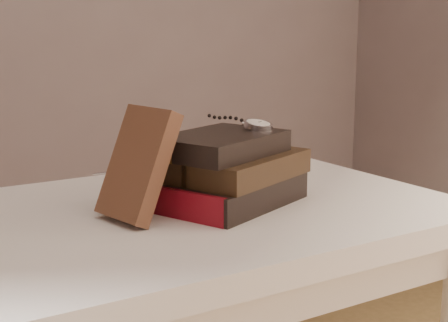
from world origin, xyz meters
TOP-DOWN VIEW (x-y plane):
  - table at (0.00, 0.35)m, footprint 1.00×0.60m
  - book_stack at (0.13, 0.33)m, footprint 0.29×0.24m
  - journal at (-0.03, 0.33)m, footprint 0.11×0.13m
  - pocket_watch at (0.20, 0.34)m, footprint 0.07×0.16m
  - eyeglasses at (0.02, 0.37)m, footprint 0.14×0.15m

SIDE VIEW (x-z plane):
  - table at x=0.00m, z-range 0.28..1.03m
  - book_stack at x=0.13m, z-range 0.75..0.87m
  - eyeglasses at x=0.02m, z-range 0.79..0.84m
  - journal at x=-0.03m, z-range 0.75..0.92m
  - pocket_watch at x=0.20m, z-range 0.87..0.89m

